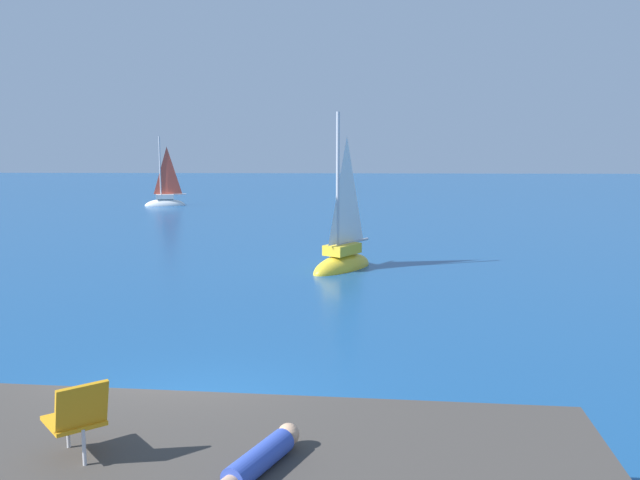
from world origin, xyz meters
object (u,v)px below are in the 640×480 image
Objects in this scene: sailboat_near at (342,260)px; person_sunbather at (252,466)px; beach_chair at (77,415)px; sailboat_far at (165,202)px.

sailboat_near is 3.34× the size of person_sunbather.
beach_chair is at bearing 24.73° from sailboat_near.
beach_chair is (-1.69, 0.30, 0.33)m from person_sunbather.
sailboat_far is (-11.52, 21.70, -0.03)m from sailboat_near.
sailboat_far is 39.09m from person_sunbather.
sailboat_near is 15.82m from beach_chair.
sailboat_near reaches higher than sailboat_far.
person_sunbather is at bearing 90.46° from sailboat_far.
beach_chair is at bearing 88.16° from sailboat_far.
sailboat_far is 2.96× the size of person_sunbather.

